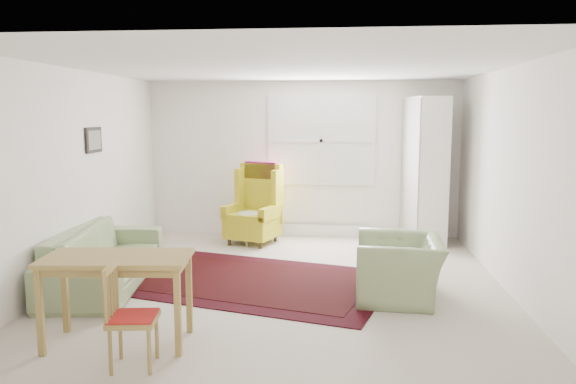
# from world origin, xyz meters

# --- Properties ---
(room) EXTENTS (5.04, 5.54, 2.51)m
(room) POSITION_xyz_m (0.02, 0.21, 1.26)
(room) COLOR beige
(room) RESTS_ON ground
(rug) EXTENTS (3.63, 2.84, 0.03)m
(rug) POSITION_xyz_m (-0.43, 0.08, 0.02)
(rug) COLOR black
(rug) RESTS_ON ground
(sofa) EXTENTS (1.17, 2.37, 0.92)m
(sofa) POSITION_xyz_m (-2.10, -0.16, 0.46)
(sofa) COLOR #869B67
(sofa) RESTS_ON ground
(armchair) EXTENTS (0.94, 1.07, 0.80)m
(armchair) POSITION_xyz_m (1.27, -0.36, 0.40)
(armchair) COLOR #869B67
(armchair) RESTS_ON ground
(wingback_chair) EXTENTS (0.91, 0.94, 1.24)m
(wingback_chair) POSITION_xyz_m (-0.72, 2.05, 0.62)
(wingback_chair) COLOR gold
(wingback_chair) RESTS_ON ground
(coffee_table) EXTENTS (0.71, 0.71, 0.44)m
(coffee_table) POSITION_xyz_m (1.38, 0.15, 0.22)
(coffee_table) COLOR #402D13
(coffee_table) RESTS_ON ground
(stool) EXTENTS (0.47, 0.47, 0.50)m
(stool) POSITION_xyz_m (-0.75, 1.95, 0.25)
(stool) COLOR white
(stool) RESTS_ON ground
(cabinet) EXTENTS (0.62, 0.96, 2.23)m
(cabinet) POSITION_xyz_m (1.90, 2.35, 1.12)
(cabinet) COLOR white
(cabinet) RESTS_ON ground
(desk) EXTENTS (1.28, 0.72, 0.78)m
(desk) POSITION_xyz_m (-1.26, -1.82, 0.39)
(desk) COLOR #A18641
(desk) RESTS_ON ground
(desk_chair) EXTENTS (0.40, 0.40, 0.82)m
(desk_chair) POSITION_xyz_m (-0.97, -2.25, 0.41)
(desk_chair) COLOR #A18641
(desk_chair) RESTS_ON ground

